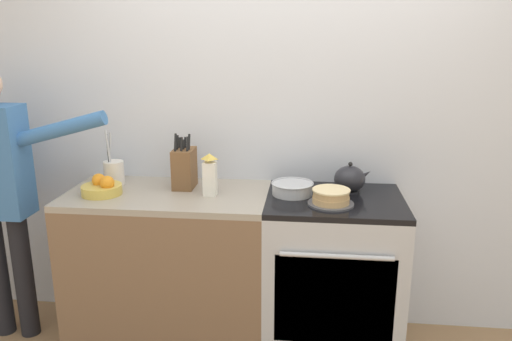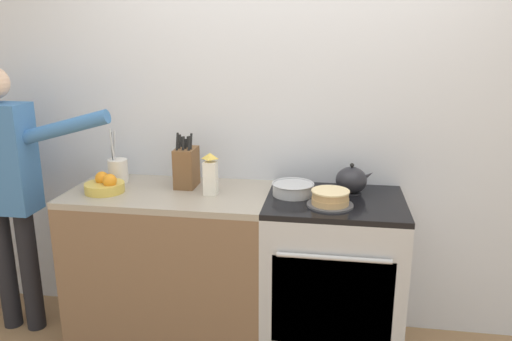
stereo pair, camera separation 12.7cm
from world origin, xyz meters
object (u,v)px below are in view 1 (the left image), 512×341
(layer_cake, at_px, (331,197))
(milk_carton, at_px, (210,175))
(stove_range, at_px, (332,275))
(mixing_bowl, at_px, (292,188))
(fruit_bowl, at_px, (102,188))
(tea_kettle, at_px, (350,179))
(utensil_crock, at_px, (114,172))
(knife_block, at_px, (184,168))

(layer_cake, bearing_deg, milk_carton, 172.07)
(stove_range, distance_m, milk_carton, 0.89)
(stove_range, bearing_deg, milk_carton, -178.67)
(mixing_bowl, relative_size, fruit_bowl, 1.07)
(stove_range, height_order, layer_cake, layer_cake)
(fruit_bowl, bearing_deg, tea_kettle, 8.47)
(utensil_crock, bearing_deg, knife_block, -1.84)
(stove_range, height_order, tea_kettle, tea_kettle)
(tea_kettle, xyz_separation_m, mixing_bowl, (-0.32, -0.09, -0.04))
(milk_carton, bearing_deg, knife_block, 144.65)
(stove_range, bearing_deg, layer_cake, -104.53)
(stove_range, xyz_separation_m, tea_kettle, (0.08, 0.13, 0.53))
(mixing_bowl, xyz_separation_m, milk_carton, (-0.45, -0.06, 0.08))
(tea_kettle, bearing_deg, fruit_bowl, -171.53)
(tea_kettle, xyz_separation_m, utensil_crock, (-1.37, -0.01, 0.00))
(tea_kettle, relative_size, knife_block, 0.65)
(stove_range, relative_size, mixing_bowl, 3.93)
(knife_block, bearing_deg, layer_cake, -14.49)
(knife_block, distance_m, fruit_bowl, 0.46)
(tea_kettle, xyz_separation_m, knife_block, (-0.94, -0.02, 0.04))
(stove_range, distance_m, knife_block, 1.04)
(tea_kettle, relative_size, milk_carton, 0.90)
(fruit_bowl, bearing_deg, mixing_bowl, 6.11)
(fruit_bowl, bearing_deg, milk_carton, 5.31)
(tea_kettle, bearing_deg, utensil_crock, -179.54)
(tea_kettle, height_order, utensil_crock, utensil_crock)
(mixing_bowl, distance_m, fruit_bowl, 1.05)
(knife_block, xyz_separation_m, milk_carton, (0.17, -0.12, -0.01))
(knife_block, height_order, fruit_bowl, knife_block)
(stove_range, height_order, milk_carton, milk_carton)
(utensil_crock, relative_size, milk_carton, 1.39)
(stove_range, distance_m, tea_kettle, 0.56)
(mixing_bowl, relative_size, utensil_crock, 0.72)
(stove_range, distance_m, utensil_crock, 1.40)
(mixing_bowl, bearing_deg, stove_range, -9.87)
(utensil_crock, xyz_separation_m, fruit_bowl, (0.01, -0.19, -0.04))
(layer_cake, bearing_deg, stove_range, 75.47)
(milk_carton, bearing_deg, layer_cake, -7.93)
(mixing_bowl, bearing_deg, fruit_bowl, -173.89)
(layer_cake, bearing_deg, mixing_bowl, 144.30)
(mixing_bowl, distance_m, utensil_crock, 1.05)
(layer_cake, relative_size, milk_carton, 1.02)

